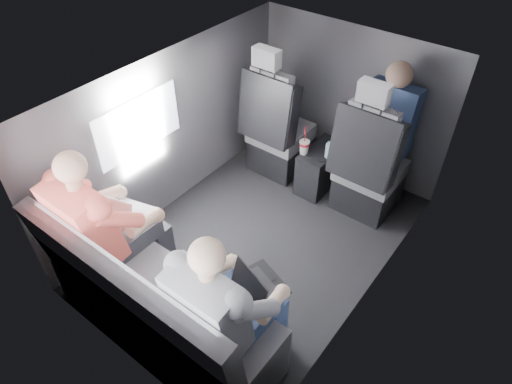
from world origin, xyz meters
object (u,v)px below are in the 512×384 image
Objects in this scene: center_console at (320,168)px; passenger_front_right at (389,121)px; front_seat_left at (277,134)px; passenger_rear_right at (227,308)px; front_seat_right at (368,172)px; soda_cup at (304,147)px; rear_bench at (157,307)px; water_bottle at (328,151)px; laptop_white at (125,213)px; passenger_rear_left at (106,225)px; laptop_black at (258,284)px.

passenger_front_right is at bearing 26.11° from center_console.
front_seat_left is 2.05m from passenger_rear_right.
front_seat_right reaches higher than passenger_rear_right.
front_seat_right reaches higher than soda_cup.
front_seat_left is 2.64× the size of center_console.
passenger_rear_right is at bearing 10.80° from rear_bench.
front_seat_left is at bearing 176.62° from water_bottle.
front_seat_right is at bearing 60.06° from laptop_white.
front_seat_right is at bearing 76.69° from rear_bench.
passenger_rear_left reaches higher than laptop_white.
passenger_rear_left is (-0.50, 0.09, 0.34)m from rear_bench.
center_console is 0.38× the size of passenger_rear_left.
laptop_black is at bearing -87.14° from passenger_front_right.
front_seat_right is 0.36m from water_bottle.
soda_cup is 0.22× the size of passenger_rear_right.
passenger_rear_right is at bearing -62.29° from front_seat_left.
laptop_black is (0.54, -1.62, 0.43)m from center_console.
soda_cup is 0.76× the size of laptop_white.
front_seat_right is at bearing -88.87° from passenger_front_right.
passenger_rear_right is (0.50, 0.10, 0.32)m from rear_bench.
passenger_rear_left reaches higher than passenger_rear_right.
water_bottle is 1.83m from passenger_rear_right.
center_console is 1.94m from rear_bench.
passenger_front_right is at bearing 33.44° from soda_cup.
passenger_rear_right is 2.07m from passenger_front_right.
front_seat_left is at bearing -174.93° from center_console.
front_seat_right is at bearing -5.07° from center_console.
front_seat_left is at bearing -163.92° from passenger_front_right.
center_console is 1.96m from passenger_rear_right.
water_bottle is at bearing -37.50° from center_console.
center_console is at bearing 142.50° from water_bottle.
front_seat_right is 3.58× the size of laptop_white.
passenger_rear_right is at bearing -88.45° from front_seat_right.
passenger_front_right reaches higher than laptop_black.
laptop_black is 0.27× the size of passenger_rear_left.
water_bottle is at bearing 19.80° from soda_cup.
center_console is at bearing 73.45° from laptop_white.
passenger_front_right reaches higher than soda_cup.
passenger_rear_left is (-0.05, -1.81, 0.24)m from front_seat_left.
passenger_rear_left is 1.55× the size of passenger_front_right.
laptop_black is (0.99, -1.58, 0.23)m from front_seat_left.
front_seat_right is 0.44m from passenger_front_right.
front_seat_left is at bearing 88.14° from laptop_white.
water_bottle is at bearing -3.38° from front_seat_left.
passenger_rear_left is (-0.40, -1.71, 0.18)m from soda_cup.
passenger_rear_left is at bearing -117.74° from front_seat_right.
soda_cup is at bearing -125.19° from center_console.
front_seat_left is 1.00m from passenger_front_right.
passenger_front_right is (0.44, 2.16, 0.44)m from rear_bench.
rear_bench is 1.27× the size of passenger_rear_left.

